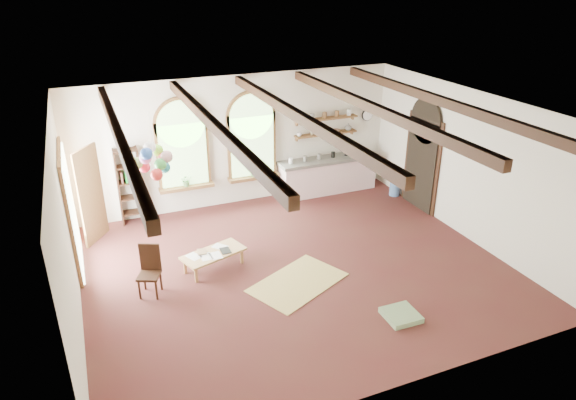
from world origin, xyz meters
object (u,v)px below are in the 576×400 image
kitchen_counter (328,175)px  side_chair (150,281)px  coffee_table (214,254)px  balloon_cluster (154,160)px

kitchen_counter → side_chair: bearing=-149.4°
coffee_table → balloon_cluster: balloon_cluster is taller
balloon_cluster → side_chair: bearing=-121.9°
side_chair → balloon_cluster: balloon_cluster is taller
coffee_table → side_chair: bearing=-162.2°
side_chair → kitchen_counter: bearing=30.6°
side_chair → balloon_cluster: (0.38, 0.62, 2.06)m
balloon_cluster → kitchen_counter: bearing=27.0°
coffee_table → balloon_cluster: (-0.91, 0.20, 2.02)m
kitchen_counter → balloon_cluster: size_ratio=2.35×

